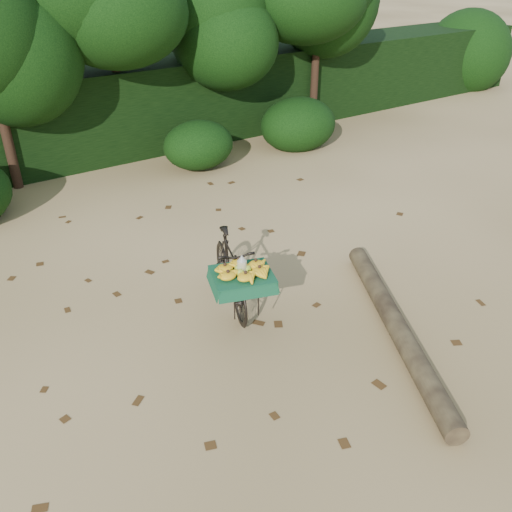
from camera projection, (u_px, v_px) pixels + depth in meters
ground at (255, 289)px, 7.22m from camera, size 80.00×80.00×0.00m
vendor_bicycle at (231, 271)px, 6.70m from camera, size 1.04×1.76×0.95m
fallen_log at (396, 325)px, 6.34m from camera, size 1.74×3.07×0.24m
hedge_backdrop at (88, 114)px, 11.29m from camera, size 26.00×1.80×1.80m
tree_row at (58, 69)px, 9.85m from camera, size 14.50×2.00×4.00m
bush_clumps at (152, 157)px, 10.32m from camera, size 8.80×1.70×0.90m
leaf_litter at (230, 267)px, 7.68m from camera, size 7.00×7.30×0.01m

